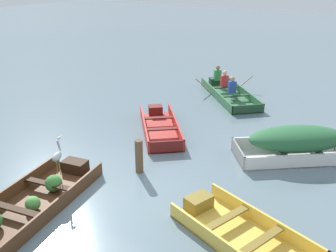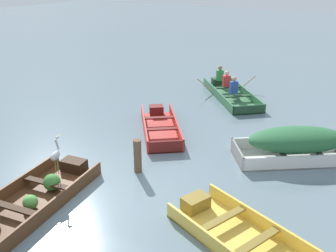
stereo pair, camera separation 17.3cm
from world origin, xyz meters
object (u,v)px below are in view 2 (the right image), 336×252
skiff_red_near_moored (160,126)px  skiff_yellow_far_moored (233,232)px  rowboat_green_with_crew (229,91)px  heron_on_dinghy (55,154)px  dinghy_dark_varnish_foreground (35,197)px  skiff_white_mid_moored (298,142)px  mooring_post (138,156)px

skiff_red_near_moored → skiff_yellow_far_moored: size_ratio=0.99×
rowboat_green_with_crew → heron_on_dinghy: (-0.12, -8.24, 0.70)m
dinghy_dark_varnish_foreground → skiff_red_near_moored: 4.66m
skiff_white_mid_moored → skiff_yellow_far_moored: bearing=-89.9°
skiff_red_near_moored → rowboat_green_with_crew: bearing=86.3°
skiff_yellow_far_moored → mooring_post: size_ratio=3.47×
skiff_red_near_moored → skiff_white_mid_moored: size_ratio=0.91×
dinghy_dark_varnish_foreground → skiff_red_near_moored: (-0.11, 4.66, -0.01)m
dinghy_dark_varnish_foreground → skiff_yellow_far_moored: 4.17m
rowboat_green_with_crew → skiff_white_mid_moored: bearing=-44.7°
skiff_red_near_moored → skiff_yellow_far_moored: 5.19m
dinghy_dark_varnish_foreground → heron_on_dinghy: heron_on_dinghy is taller
dinghy_dark_varnish_foreground → skiff_red_near_moored: size_ratio=1.21×
heron_on_dinghy → skiff_yellow_far_moored: bearing=11.1°
skiff_yellow_far_moored → heron_on_dinghy: size_ratio=3.50×
rowboat_green_with_crew → heron_on_dinghy: bearing=-90.9°
dinghy_dark_varnish_foreground → skiff_yellow_far_moored: bearing=19.5°
rowboat_green_with_crew → heron_on_dinghy: heron_on_dinghy is taller
rowboat_green_with_crew → skiff_yellow_far_moored: bearing=-63.2°
dinghy_dark_varnish_foreground → heron_on_dinghy: (0.04, 0.63, 0.75)m
skiff_white_mid_moored → rowboat_green_with_crew: bearing=135.3°
skiff_white_mid_moored → heron_on_dinghy: (-3.89, -4.52, 0.41)m
mooring_post → skiff_red_near_moored: bearing=114.3°
dinghy_dark_varnish_foreground → rowboat_green_with_crew: size_ratio=1.03×
dinghy_dark_varnish_foreground → rowboat_green_with_crew: 8.87m
skiff_red_near_moored → mooring_post: (1.08, -2.40, 0.30)m
skiff_red_near_moored → skiff_white_mid_moored: 4.08m
rowboat_green_with_crew → mooring_post: (0.81, -6.61, 0.24)m
skiff_white_mid_moored → rowboat_green_with_crew: (-3.76, 3.72, -0.29)m
skiff_white_mid_moored → rowboat_green_with_crew: size_ratio=0.93×
skiff_yellow_far_moored → mooring_post: mooring_post is taller
skiff_yellow_far_moored → rowboat_green_with_crew: 8.38m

